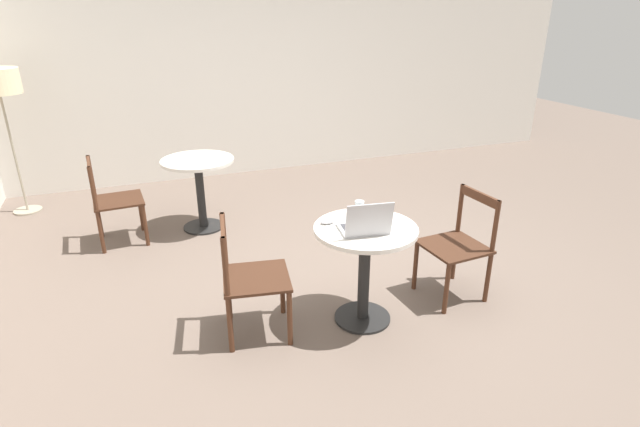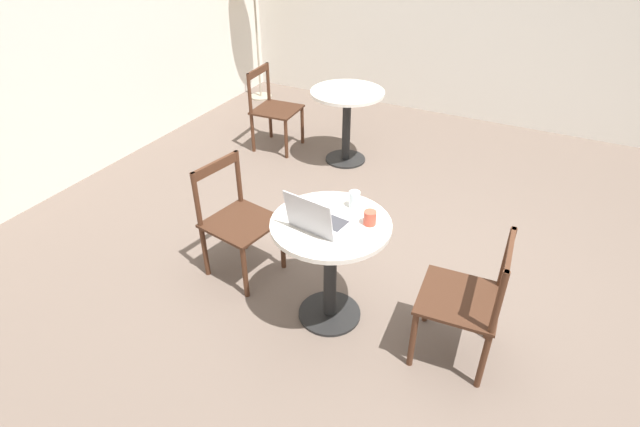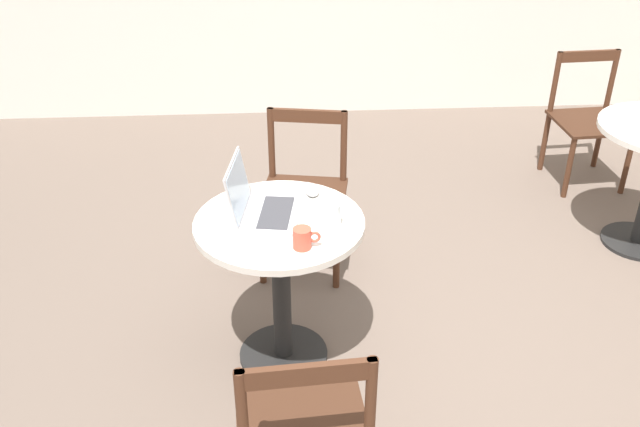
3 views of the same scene
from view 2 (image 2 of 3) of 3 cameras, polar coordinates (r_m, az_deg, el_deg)
name	(u,v)px [view 2 (image 2 of 3)]	position (r m, az deg, el deg)	size (l,w,h in m)	color
ground_plane	(398,275)	(3.71, 8.94, -6.99)	(16.00, 16.00, 0.00)	#66564C
wall_back	(42,34)	(4.95, -29.21, 17.45)	(9.40, 0.06, 2.70)	silver
wall_side	(512,1)	(6.11, 21.08, 21.69)	(0.06, 9.40, 2.70)	silver
cafe_table_near	(330,248)	(3.01, 1.20, -4.00)	(0.72, 0.72, 0.74)	black
cafe_table_mid	(347,110)	(4.98, 3.09, 11.77)	(0.72, 0.72, 0.74)	black
chair_near_front	(467,300)	(2.96, 16.47, -9.49)	(0.47, 0.47, 0.84)	#472819
chair_near_back	(237,220)	(3.52, -9.47, -0.75)	(0.51, 0.51, 0.84)	#472819
chair_mid_back	(273,109)	(5.34, -5.37, 11.82)	(0.47, 0.47, 0.84)	#472819
laptop	(318,220)	(2.83, -0.24, -0.72)	(0.32, 0.35, 0.25)	#B7B7BC
mouse	(309,199)	(3.09, -1.22, 1.67)	(0.06, 0.10, 0.03)	#B7B7BC
mug	(370,218)	(2.88, 5.75, -0.47)	(0.11, 0.07, 0.09)	#C64C38
drinking_glass	(354,199)	(3.02, 3.96, 1.62)	(0.07, 0.07, 0.10)	silver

